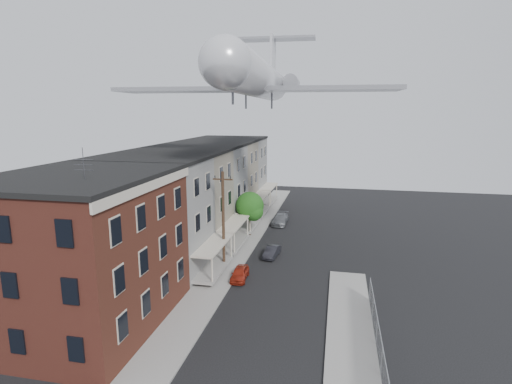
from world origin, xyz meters
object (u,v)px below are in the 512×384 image
(car_near, at_px, (240,273))
(airplane, at_px, (258,79))
(utility_pole, at_px, (223,219))
(car_mid, at_px, (272,252))
(car_far, at_px, (280,219))
(street_tree, at_px, (251,207))

(car_near, distance_m, airplane, 18.44)
(utility_pole, relative_size, car_near, 2.82)
(utility_pole, height_order, airplane, airplane)
(utility_pole, bearing_deg, airplane, 70.70)
(car_near, xyz_separation_m, car_mid, (1.80, 5.93, -0.01))
(car_near, xyz_separation_m, car_far, (0.92, 17.75, 0.08))
(utility_pole, relative_size, car_far, 2.08)
(street_tree, xyz_separation_m, airplane, (1.69, -4.17, 13.79))
(car_mid, bearing_deg, street_tree, 126.30)
(street_tree, height_order, car_near, street_tree)
(car_mid, height_order, airplane, airplane)
(street_tree, distance_m, car_near, 12.46)
(utility_pole, distance_m, street_tree, 10.00)
(car_mid, relative_size, airplane, 0.11)
(street_tree, relative_size, car_mid, 1.62)
(utility_pole, bearing_deg, car_near, -46.05)
(street_tree, distance_m, car_far, 6.91)
(street_tree, xyz_separation_m, car_near, (1.67, -12.00, -2.91))
(utility_pole, bearing_deg, car_far, 79.44)
(car_far, bearing_deg, street_tree, -112.51)
(utility_pole, height_order, car_near, utility_pole)
(street_tree, height_order, car_mid, street_tree)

